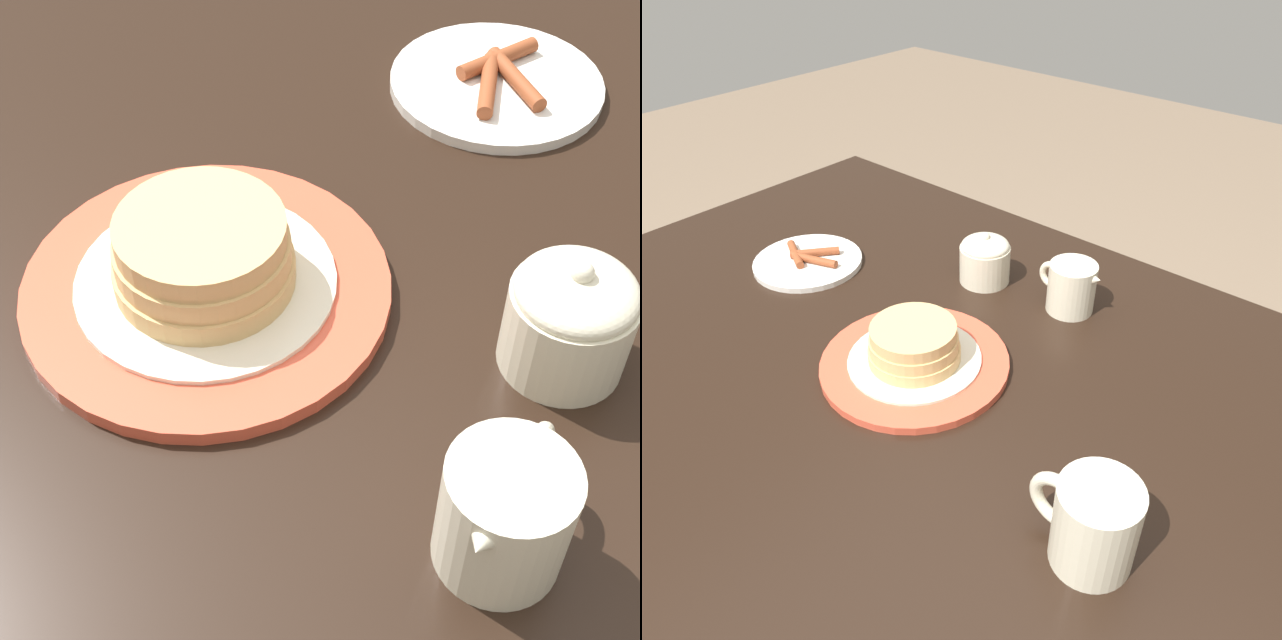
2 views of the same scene
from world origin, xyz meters
The scene contains 5 objects.
dining_table centered at (0.00, 0.00, 0.67)m, with size 1.42×1.03×0.78m.
pancake_plate centered at (0.04, -0.04, 0.80)m, with size 0.27×0.27×0.07m.
side_plate_bacon centered at (0.38, -0.11, 0.79)m, with size 0.19×0.19×0.02m.
creamer_pitcher centered at (-0.05, -0.30, 0.82)m, with size 0.11×0.07×0.09m.
sugar_bowl centered at (0.11, -0.28, 0.82)m, with size 0.08×0.08×0.09m.
Camera 1 is at (-0.34, -0.36, 1.29)m, focal length 55.00 mm.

